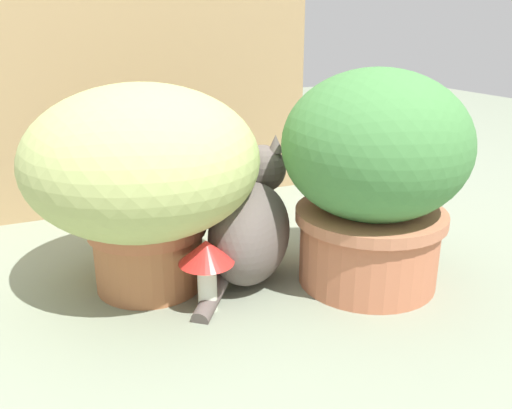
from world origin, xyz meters
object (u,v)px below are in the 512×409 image
at_px(grass_planter, 143,171).
at_px(leafy_planter, 374,173).
at_px(mushroom_ornament_red, 206,259).
at_px(cat, 251,225).

relative_size(grass_planter, leafy_planter, 1.03).
relative_size(grass_planter, mushroom_ornament_red, 3.19).
height_order(grass_planter, leafy_planter, leafy_planter).
relative_size(leafy_planter, mushroom_ornament_red, 3.08).
bearing_deg(grass_planter, cat, -13.87).
bearing_deg(cat, mushroom_ornament_red, -144.29).
xyz_separation_m(grass_planter, cat, (0.22, -0.05, -0.13)).
height_order(grass_planter, mushroom_ornament_red, grass_planter).
xyz_separation_m(leafy_planter, cat, (-0.22, 0.13, -0.13)).
bearing_deg(leafy_planter, grass_planter, 157.59).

